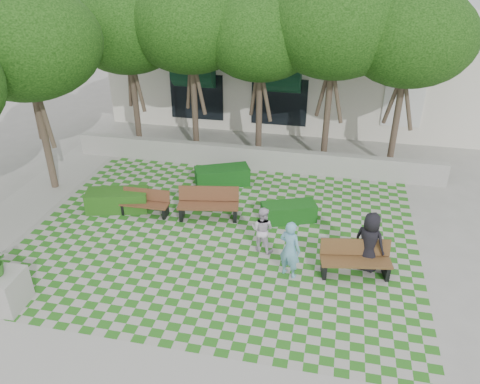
% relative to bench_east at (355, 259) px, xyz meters
% --- Properties ---
extents(ground, '(90.00, 90.00, 0.00)m').
position_rel_bench_east_xyz_m(ground, '(-4.08, 0.01, -0.49)').
color(ground, gray).
rests_on(ground, ground).
extents(lawn, '(12.00, 12.00, 0.00)m').
position_rel_bench_east_xyz_m(lawn, '(-4.08, 1.01, -0.48)').
color(lawn, '#2B721E').
rests_on(lawn, ground).
extents(sidewalk_west, '(2.00, 12.00, 0.01)m').
position_rel_bench_east_xyz_m(sidewalk_west, '(-11.28, 1.01, -0.48)').
color(sidewalk_west, '#9E9B93').
rests_on(sidewalk_west, ground).
extents(retaining_wall, '(15.00, 0.36, 0.90)m').
position_rel_bench_east_xyz_m(retaining_wall, '(-4.08, 6.21, -0.04)').
color(retaining_wall, '#9E9B93').
rests_on(retaining_wall, ground).
extents(bench_east, '(2.00, 0.95, 1.01)m').
position_rel_bench_east_xyz_m(bench_east, '(0.00, 0.00, 0.00)').
color(bench_east, brown).
rests_on(bench_east, ground).
extents(bench_mid, '(2.09, 1.01, 1.06)m').
position_rel_bench_east_xyz_m(bench_mid, '(-4.77, 2.08, 0.02)').
color(bench_mid, brown).
rests_on(bench_mid, ground).
extents(bench_west, '(1.65, 0.57, 0.86)m').
position_rel_bench_east_xyz_m(bench_west, '(-6.93, 1.86, -0.07)').
color(bench_west, brown).
rests_on(bench_west, ground).
extents(hedge_midright, '(1.90, 1.30, 0.62)m').
position_rel_bench_east_xyz_m(hedge_midright, '(-2.13, 2.45, -0.18)').
color(hedge_midright, '#124614').
rests_on(hedge_midright, ground).
extents(hedge_midleft, '(2.16, 1.56, 0.70)m').
position_rel_bench_east_xyz_m(hedge_midleft, '(-4.91, 4.51, -0.13)').
color(hedge_midleft, '#124515').
rests_on(hedge_midleft, ground).
extents(hedge_west, '(2.21, 1.34, 0.72)m').
position_rel_bench_east_xyz_m(hedge_west, '(-7.97, 1.92, -0.12)').
color(hedge_west, '#1F4D14').
rests_on(hedge_west, ground).
extents(planter_front, '(1.01, 1.01, 1.74)m').
position_rel_bench_east_xyz_m(planter_front, '(-8.65, -3.18, 0.22)').
color(planter_front, '#9E9B93').
rests_on(planter_front, ground).
extents(person_blue, '(0.74, 0.63, 1.72)m').
position_rel_bench_east_xyz_m(person_blue, '(-1.78, -0.43, 0.38)').
color(person_blue, '#6DAAC8').
rests_on(person_blue, ground).
extents(person_dark, '(1.04, 0.90, 1.80)m').
position_rel_bench_east_xyz_m(person_dark, '(0.33, 0.32, 0.41)').
color(person_dark, black).
rests_on(person_dark, ground).
extents(person_white, '(0.81, 0.69, 1.45)m').
position_rel_bench_east_xyz_m(person_white, '(-2.71, 0.60, 0.24)').
color(person_white, silver).
rests_on(person_white, ground).
extents(tree_row, '(17.70, 13.40, 7.41)m').
position_rel_bench_east_xyz_m(tree_row, '(-5.94, 5.96, 4.69)').
color(tree_row, '#47382B').
rests_on(tree_row, ground).
extents(building, '(18.00, 8.92, 5.15)m').
position_rel_bench_east_xyz_m(building, '(-3.14, 14.09, 2.03)').
color(building, silver).
rests_on(building, ground).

